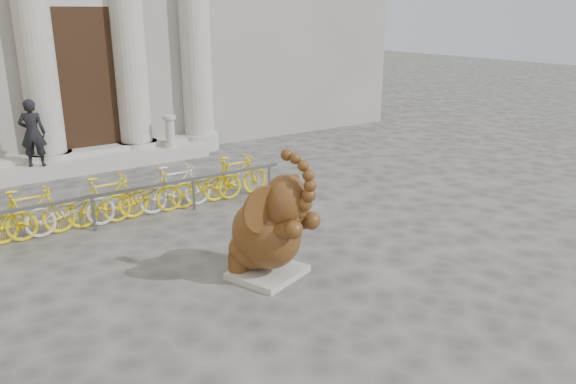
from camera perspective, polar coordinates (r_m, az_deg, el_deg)
ground at (r=8.23m, az=1.06°, el=-11.91°), size 80.00×80.00×0.00m
entrance_steps at (r=16.24m, az=-18.51°, el=3.05°), size 6.00×1.20×0.36m
elephant_statue at (r=8.88m, az=-1.95°, el=-3.99°), size 1.44×1.70×2.15m
bike_rack at (r=11.67m, az=-19.62°, el=-1.08°), size 8.47×0.53×1.00m
pedestrian at (r=15.34m, az=-24.52°, el=5.47°), size 0.73×0.61×1.70m
balustrade_post at (r=16.44m, az=-11.90°, el=5.92°), size 0.37×0.37×0.91m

